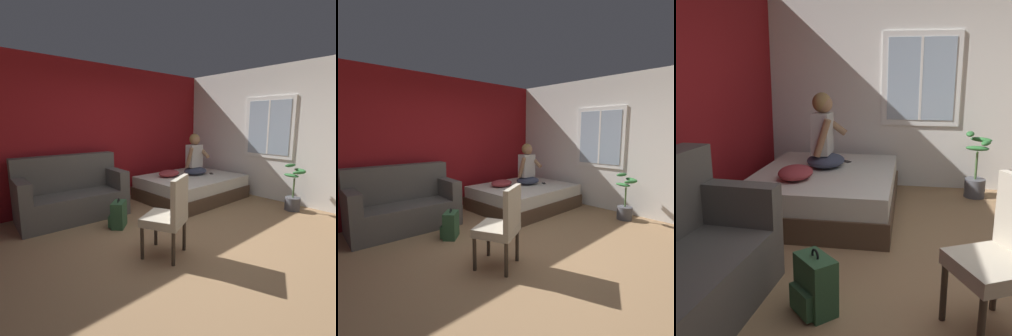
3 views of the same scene
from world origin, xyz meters
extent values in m
plane|color=#93704C|center=(0.00, 0.00, 0.00)|extent=(40.00, 40.00, 0.00)
cube|color=maroon|center=(0.00, 2.57, 1.35)|extent=(10.47, 0.16, 2.70)
cube|color=silver|center=(2.82, 0.00, 1.35)|extent=(0.16, 6.39, 2.70)
cube|color=white|center=(2.72, 0.40, 1.49)|extent=(0.02, 1.04, 1.24)
cube|color=#9EB2C6|center=(2.71, 0.40, 1.49)|extent=(0.01, 0.88, 1.08)
cube|color=white|center=(2.71, 0.40, 1.49)|extent=(0.01, 0.04, 1.08)
cube|color=#4C3828|center=(1.56, 1.45, 0.13)|extent=(2.00, 1.58, 0.26)
cube|color=beige|center=(1.56, 1.45, 0.37)|extent=(1.94, 1.54, 0.22)
cube|color=#514C47|center=(-0.78, 1.93, 0.22)|extent=(1.75, 0.91, 0.44)
cube|color=#514C47|center=(-0.76, 2.23, 0.74)|extent=(1.71, 0.35, 0.60)
cube|color=#514C47|center=(-1.54, 1.98, 0.60)|extent=(0.23, 0.81, 0.32)
cube|color=#514C47|center=(-0.02, 1.88, 0.60)|extent=(0.23, 0.81, 0.32)
cylinder|color=#382D23|center=(-0.37, 0.27, 0.20)|extent=(0.04, 0.04, 0.40)
cylinder|color=#382D23|center=(-0.72, 0.09, 0.20)|extent=(0.04, 0.04, 0.40)
cylinder|color=#382D23|center=(-0.20, -0.08, 0.20)|extent=(0.04, 0.04, 0.40)
cylinder|color=#382D23|center=(-0.55, -0.26, 0.20)|extent=(0.04, 0.04, 0.40)
cube|color=#B2A893|center=(-0.46, 0.00, 0.45)|extent=(0.62, 0.62, 0.10)
cube|color=#B2A893|center=(-0.37, -0.17, 0.74)|extent=(0.44, 0.26, 0.48)
ellipsoid|color=#383D51|center=(1.73, 1.49, 0.56)|extent=(0.53, 0.46, 0.16)
cube|color=#B2ADA8|center=(1.73, 1.53, 0.88)|extent=(0.34, 0.21, 0.48)
cylinder|color=#936B4C|center=(1.53, 1.49, 0.86)|extent=(0.09, 0.21, 0.44)
cylinder|color=#936B4C|center=(1.90, 1.45, 0.98)|extent=(0.09, 0.38, 0.29)
sphere|color=#936B4C|center=(1.73, 1.51, 1.23)|extent=(0.21, 0.21, 0.21)
ellipsoid|color=olive|center=(1.73, 1.53, 1.24)|extent=(0.23, 0.23, 0.23)
cube|color=#2D5133|center=(-0.42, 1.11, 0.20)|extent=(0.34, 0.34, 0.40)
cube|color=#2D5133|center=(-0.50, 1.19, 0.11)|extent=(0.21, 0.20, 0.18)
torus|color=black|center=(-0.42, 1.11, 0.42)|extent=(0.07, 0.07, 0.09)
ellipsoid|color=#993338|center=(1.15, 1.70, 0.55)|extent=(0.49, 0.38, 0.14)
cube|color=black|center=(2.04, 1.30, 0.48)|extent=(0.14, 0.15, 0.01)
cylinder|color=#4C4C51|center=(2.37, -0.34, 0.12)|extent=(0.26, 0.26, 0.24)
cylinder|color=#426033|center=(2.37, -0.34, 0.42)|extent=(0.03, 0.03, 0.36)
ellipsoid|color=#2D6B33|center=(2.27, -0.32, 0.66)|extent=(0.15, 0.29, 0.06)
ellipsoid|color=#2D6B33|center=(2.46, -0.39, 0.74)|extent=(0.22, 0.29, 0.06)
ellipsoid|color=#2D6B33|center=(2.39, -0.24, 0.82)|extent=(0.29, 0.15, 0.06)
ellipsoid|color=#2D6B33|center=(2.33, -0.43, 0.72)|extent=(0.30, 0.21, 0.06)
camera|label=1|loc=(-2.41, -2.25, 1.60)|focal=28.00mm
camera|label=2|loc=(-2.41, -2.25, 1.60)|focal=28.00mm
camera|label=3|loc=(-2.72, 0.53, 1.59)|focal=42.00mm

